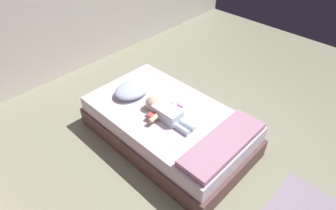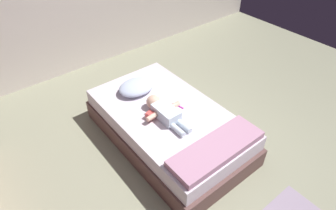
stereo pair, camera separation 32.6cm
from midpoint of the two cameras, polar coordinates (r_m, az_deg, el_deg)
name	(u,v)px [view 2 (the right image)]	position (r m, az deg, el deg)	size (l,w,h in m)	color
ground_plane	(204,179)	(3.28, 10.15, -14.39)	(8.00, 8.00, 0.00)	gray
bed	(168,126)	(3.48, 2.69, -4.26)	(1.16, 2.01, 0.44)	brown
pillow	(137,87)	(3.60, -3.67, 3.50)	(0.47, 0.36, 0.13)	silver
baby	(164,111)	(3.22, 2.01, -1.34)	(0.45, 0.67, 0.17)	silver
toothbrush	(178,105)	(3.41, 4.66, -0.17)	(0.04, 0.16, 0.02)	#BA2DA0
blanket	(217,149)	(2.94, 12.81, -8.56)	(1.05, 0.35, 0.07)	#B4809C
toy_block	(150,115)	(3.21, -0.62, -2.20)	(0.10, 0.10, 0.08)	#DE4B47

